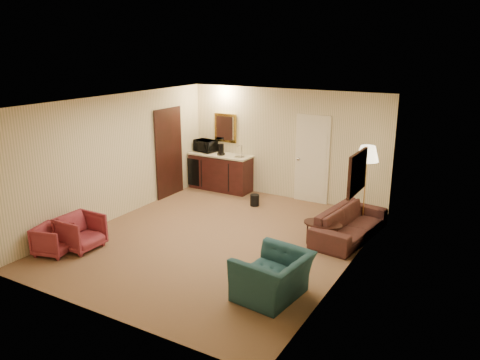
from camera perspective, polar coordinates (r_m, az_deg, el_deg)
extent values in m
plane|color=brown|center=(9.00, -2.68, -7.16)|extent=(6.00, 6.00, 0.00)
cube|color=beige|center=(11.15, 5.56, 4.38)|extent=(5.00, 0.02, 2.60)
cube|color=beige|center=(10.11, -14.84, 2.68)|extent=(0.02, 6.00, 2.60)
cube|color=beige|center=(7.57, 13.37, -1.67)|extent=(0.02, 6.00, 2.60)
cube|color=white|center=(8.32, -2.91, 9.51)|extent=(5.00, 6.00, 0.02)
cube|color=beige|center=(10.92, 8.80, 2.53)|extent=(0.82, 0.06, 2.05)
cube|color=black|center=(11.38, -8.67, 3.22)|extent=(0.06, 0.98, 2.10)
cube|color=gold|center=(11.83, -1.80, 6.37)|extent=(0.62, 0.04, 0.72)
cube|color=black|center=(7.89, 14.06, 0.89)|extent=(0.06, 0.90, 0.70)
cube|color=#3A1312|center=(11.86, -2.38, 0.99)|extent=(1.64, 0.58, 0.92)
imported|color=black|center=(9.14, 13.28, -4.63)|extent=(0.81, 2.02, 0.77)
imported|color=#1B4044|center=(6.88, 4.03, -10.78)|extent=(0.78, 1.10, 0.90)
imported|color=maroon|center=(8.89, -21.78, -6.61)|extent=(0.67, 0.69, 0.59)
imported|color=maroon|center=(8.93, -18.86, -5.85)|extent=(0.64, 0.68, 0.70)
cube|color=black|center=(8.83, 10.00, -6.43)|extent=(0.75, 0.53, 0.42)
cube|color=gold|center=(9.65, 14.99, -0.79)|extent=(0.50, 0.50, 1.68)
cylinder|color=black|center=(10.74, 1.80, -2.47)|extent=(0.27, 0.27, 0.26)
imported|color=black|center=(12.04, -4.25, 4.35)|extent=(0.60, 0.41, 0.37)
cylinder|color=black|center=(11.63, -2.33, 3.73)|extent=(0.18, 0.18, 0.28)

